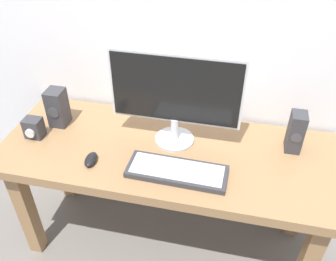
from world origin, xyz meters
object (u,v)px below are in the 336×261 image
(mouse, at_px, (91,159))
(audio_controller, at_px, (34,128))
(keyboard_primary, at_px, (177,171))
(speaker_right, at_px, (296,132))
(speaker_left, at_px, (58,107))
(desk, at_px, (167,165))
(monitor, at_px, (175,95))

(mouse, distance_m, audio_controller, 0.37)
(keyboard_primary, distance_m, speaker_right, 0.60)
(audio_controller, bearing_deg, mouse, -19.02)
(speaker_right, bearing_deg, speaker_left, -177.44)
(desk, height_order, mouse, mouse)
(desk, distance_m, audio_controller, 0.70)
(speaker_right, bearing_deg, keyboard_primary, -150.15)
(keyboard_primary, bearing_deg, audio_controller, 171.82)
(speaker_right, xyz_separation_m, speaker_left, (-1.20, -0.05, -0.00))
(keyboard_primary, relative_size, mouse, 4.49)
(speaker_left, bearing_deg, audio_controller, -119.68)
(mouse, bearing_deg, monitor, 31.83)
(speaker_right, bearing_deg, monitor, -174.49)
(speaker_right, relative_size, speaker_left, 1.01)
(monitor, distance_m, audio_controller, 0.74)
(monitor, distance_m, speaker_left, 0.65)
(desk, relative_size, monitor, 2.65)
(speaker_left, bearing_deg, speaker_right, 2.56)
(keyboard_primary, height_order, mouse, mouse)
(speaker_left, bearing_deg, desk, -8.43)
(keyboard_primary, height_order, speaker_right, speaker_right)
(keyboard_primary, distance_m, mouse, 0.41)
(speaker_right, xyz_separation_m, audio_controller, (-1.28, -0.19, -0.05))
(desk, bearing_deg, monitor, 75.88)
(speaker_left, bearing_deg, monitor, -0.16)
(speaker_left, distance_m, audio_controller, 0.16)
(monitor, height_order, keyboard_primary, monitor)
(desk, xyz_separation_m, speaker_right, (0.60, 0.14, 0.20))
(desk, xyz_separation_m, audio_controller, (-0.68, -0.04, 0.15))
(monitor, bearing_deg, speaker_right, 5.51)
(speaker_right, bearing_deg, desk, -166.50)
(speaker_right, bearing_deg, mouse, -161.59)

